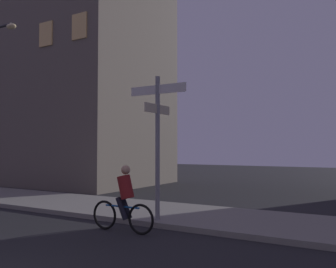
% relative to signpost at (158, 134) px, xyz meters
% --- Properties ---
extents(sidewalk_kerb, '(40.00, 3.25, 0.14)m').
position_rel_signpost_xyz_m(sidewalk_kerb, '(-0.14, 1.28, -2.35)').
color(sidewalk_kerb, gray).
rests_on(sidewalk_kerb, ground_plane).
extents(signpost, '(1.71, 1.21, 3.81)m').
position_rel_signpost_xyz_m(signpost, '(0.00, 0.00, 0.00)').
color(signpost, gray).
rests_on(signpost, sidewalk_kerb).
extents(cyclist, '(1.82, 0.32, 1.61)m').
position_rel_signpost_xyz_m(cyclist, '(-0.26, -1.11, -1.67)').
color(cyclist, black).
rests_on(cyclist, ground_plane).
extents(building_left_block, '(11.17, 7.32, 19.96)m').
position_rel_signpost_xyz_m(building_left_block, '(-11.14, 7.52, 7.57)').
color(building_left_block, '#6B6056').
rests_on(building_left_block, ground_plane).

